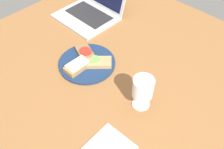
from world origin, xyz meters
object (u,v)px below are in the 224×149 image
sandwich_with_cheese (77,66)px  wine_glass (143,89)px  plate (87,63)px  sandwich_with_tomato (85,52)px  sandwich_with_cucumber (98,62)px  napkin (109,149)px  laptop (92,8)px

sandwich_with_cheese → wine_glass: (31.31, 5.01, 6.53)cm
plate → sandwich_with_tomato: 5.48cm
plate → wine_glass: size_ratio=1.81×
sandwich_with_cucumber → napkin: size_ratio=0.85×
napkin → laptop: bearing=140.9°
sandwich_with_cucumber → laptop: bearing=140.5°
sandwich_with_tomato → napkin: 47.21cm
sandwich_with_tomato → sandwich_with_cheese: bearing=-61.6°
sandwich_with_cheese → laptop: (-26.79, 33.70, 1.35)cm
sandwich_with_cheese → laptop: laptop is taller
sandwich_with_cucumber → wine_glass: wine_glass is taller
napkin → sandwich_with_cheese: bearing=154.4°
plate → napkin: size_ratio=1.72×
sandwich_with_tomato → plate: bearing=-31.9°
laptop → sandwich_with_cucumber: bearing=-39.5°
plate → sandwich_with_cheese: sandwich_with_cheese is taller
sandwich_with_cheese → napkin: (35.62, -17.05, -2.50)cm
plate → laptop: bearing=133.4°
plate → wine_glass: (31.24, -0.26, 8.60)cm
napkin → sandwich_with_cucumber: bearing=141.3°
plate → napkin: bearing=-32.1°
plate → napkin: (35.55, -22.32, -0.43)cm
laptop → plate: bearing=-46.6°
plate → sandwich_with_cucumber: size_ratio=2.03×
sandwich_with_cheese → wine_glass: size_ratio=0.81×
sandwich_with_cucumber → plate: bearing=-150.1°
sandwich_with_cheese → sandwich_with_cucumber: size_ratio=0.91×
sandwich_with_tomato → laptop: bearing=131.2°
sandwich_with_cucumber → napkin: sandwich_with_cucumber is taller
sandwich_with_tomato → wine_glass: 36.40cm
sandwich_with_tomato → sandwich_with_cucumber: bearing=-1.1°
sandwich_with_cucumber → laptop: (-31.35, 25.85, 1.75)cm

